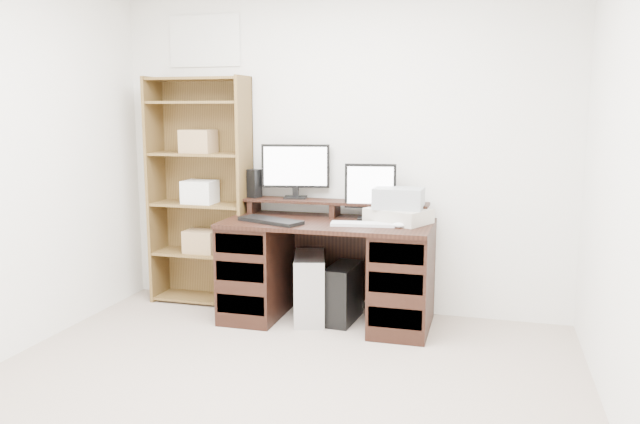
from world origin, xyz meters
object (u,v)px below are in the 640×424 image
at_px(monitor_small, 370,189).
at_px(tower_silver, 310,287).
at_px(printer, 398,216).
at_px(desk, 328,270).
at_px(monitor_wide, 295,168).
at_px(tower_black, 343,293).
at_px(bookshelf, 201,189).

distance_m(monitor_small, tower_silver, 0.85).
bearing_deg(printer, desk, -147.10).
xyz_separation_m(monitor_wide, tower_black, (0.44, -0.23, -0.89)).
distance_m(tower_black, bookshelf, 1.42).
distance_m(printer, tower_silver, 0.85).
relative_size(desk, monitor_small, 3.68).
bearing_deg(desk, tower_silver, -179.24).
height_order(monitor_small, tower_silver, monitor_small).
bearing_deg(bookshelf, desk, -10.95).
distance_m(monitor_wide, bookshelf, 0.80).
relative_size(monitor_wide, monitor_small, 1.27).
distance_m(desk, bookshelf, 1.24).
relative_size(monitor_small, bookshelf, 0.23).
relative_size(monitor_small, printer, 0.99).
bearing_deg(printer, monitor_wide, -168.00).
height_order(desk, tower_black, desk).
distance_m(printer, bookshelf, 1.61).
bearing_deg(monitor_wide, bookshelf, 172.74).
xyz_separation_m(monitor_wide, bookshelf, (-0.77, -0.05, -0.18)).
xyz_separation_m(monitor_small, tower_silver, (-0.42, -0.16, -0.73)).
relative_size(monitor_wide, printer, 1.27).
bearing_deg(monitor_small, printer, -28.75).
xyz_separation_m(desk, monitor_wide, (-0.33, 0.26, 0.71)).
relative_size(desk, tower_black, 3.45).
xyz_separation_m(monitor_small, tower_black, (-0.17, -0.13, -0.76)).
bearing_deg(tower_black, printer, 10.84).
relative_size(desk, tower_silver, 3.06).
relative_size(tower_silver, tower_black, 1.13).
xyz_separation_m(desk, tower_black, (0.11, 0.03, -0.18)).
bearing_deg(tower_silver, tower_black, -8.65).
bearing_deg(tower_silver, monitor_wide, 109.97).
bearing_deg(desk, printer, 8.02).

